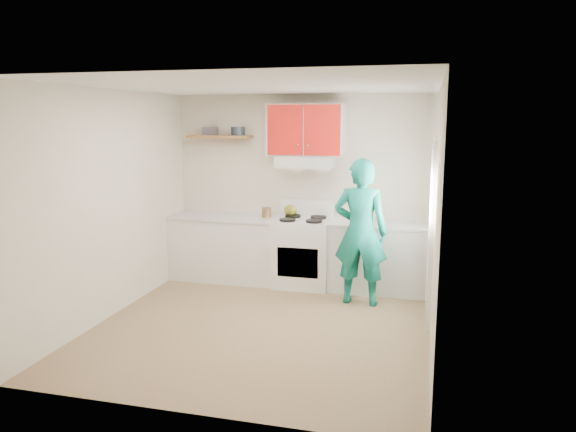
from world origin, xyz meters
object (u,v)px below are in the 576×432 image
(stove, at_px, (303,253))
(tin, at_px, (238,131))
(person, at_px, (361,232))
(kettle, at_px, (291,210))
(crock, at_px, (267,213))

(stove, distance_m, tin, 1.92)
(tin, distance_m, person, 2.31)
(kettle, distance_m, person, 1.35)
(tin, bearing_deg, kettle, 3.38)
(stove, xyz_separation_m, person, (0.84, -0.55, 0.44))
(stove, xyz_separation_m, tin, (-0.99, 0.20, 1.64))
(tin, relative_size, person, 0.11)
(person, bearing_deg, crock, -20.31)
(crock, xyz_separation_m, person, (1.37, -0.59, -0.07))
(stove, relative_size, kettle, 4.88)
(tin, height_order, person, tin)
(person, bearing_deg, stove, -30.17)
(tin, relative_size, kettle, 1.03)
(kettle, height_order, person, person)
(tin, relative_size, crock, 1.26)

